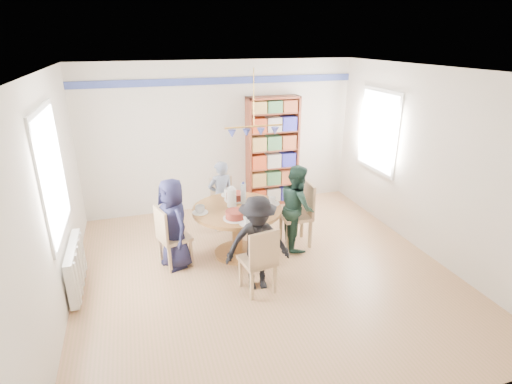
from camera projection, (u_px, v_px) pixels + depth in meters
name	position (u px, v px, depth m)	size (l,w,h in m)	color
ground	(265.00, 272.00, 5.56)	(5.00, 5.00, 0.00)	tan
room_shell	(229.00, 143.00, 5.67)	(5.00, 5.00, 5.00)	white
radiator	(76.00, 267.00, 5.03)	(0.12, 1.00, 0.60)	silver
dining_table	(237.00, 220.00, 5.84)	(1.30, 1.30, 0.75)	olive
chair_left	(169.00, 235.00, 5.54)	(0.50, 0.50, 0.91)	tan
chair_right	(301.00, 211.00, 6.16)	(0.46, 0.46, 1.00)	tan
chair_far	(223.00, 200.00, 6.79)	(0.38, 0.38, 0.85)	tan
chair_near	(260.00, 258.00, 4.94)	(0.46, 0.46, 0.91)	tan
person_left	(173.00, 224.00, 5.51)	(0.64, 0.42, 1.31)	#171734
person_right	(297.00, 207.00, 6.04)	(0.64, 0.50, 1.31)	#183128
person_far	(221.00, 196.00, 6.61)	(0.44, 0.29, 1.20)	gray
person_near	(258.00, 244.00, 5.01)	(0.82, 0.47, 1.27)	black
bookshelf	(272.00, 153.00, 7.54)	(0.98, 0.30, 2.07)	brown
tableware	(235.00, 203.00, 5.76)	(1.30, 1.30, 0.34)	white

